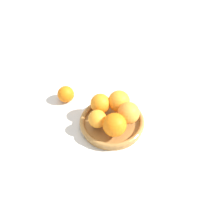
{
  "coord_description": "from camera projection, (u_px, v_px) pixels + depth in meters",
  "views": [
    {
      "loc": [
        0.53,
        -0.08,
        0.64
      ],
      "look_at": [
        0.0,
        0.0,
        0.07
      ],
      "focal_mm": 35.0,
      "sensor_mm": 36.0,
      "label": 1
    }
  ],
  "objects": [
    {
      "name": "fruit_bowl",
      "position": [
        112.0,
        122.0,
        0.82
      ],
      "size": [
        0.24,
        0.24,
        0.03
      ],
      "color": "#A57238",
      "rests_on": "ground_plane"
    },
    {
      "name": "stray_orange",
      "position": [
        66.0,
        94.0,
        0.9
      ],
      "size": [
        0.07,
        0.07,
        0.07
      ],
      "primitive_type": "sphere",
      "color": "orange",
      "rests_on": "ground_plane"
    },
    {
      "name": "orange_pile",
      "position": [
        114.0,
        112.0,
        0.78
      ],
      "size": [
        0.19,
        0.18,
        0.08
      ],
      "color": "orange",
      "rests_on": "fruit_bowl"
    },
    {
      "name": "ground_plane",
      "position": [
        112.0,
        125.0,
        0.83
      ],
      "size": [
        4.0,
        4.0,
        0.0
      ],
      "primitive_type": "plane",
      "color": "beige"
    }
  ]
}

